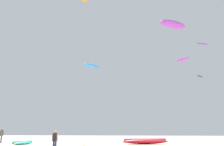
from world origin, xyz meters
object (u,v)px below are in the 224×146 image
Objects in this scene: person_midground at (2,134)px; kite_aloft_2 at (200,76)px; kite_grounded_near at (23,143)px; kite_aloft_3 at (182,60)px; kite_aloft_0 at (202,44)px; kite_aloft_5 at (91,66)px; person_foreground at (55,139)px; kite_aloft_4 at (173,24)px; kite_grounded_mid at (145,141)px.

person_midground is 41.67m from kite_aloft_2.
kite_aloft_3 is (20.51, 12.72, 12.75)m from kite_grounded_near.
kite_aloft_0 reaches higher than kite_aloft_5.
kite_aloft_5 is (-16.00, 3.53, 0.32)m from kite_aloft_3.
person_midground is (-10.84, 12.17, 0.12)m from person_foreground.
kite_aloft_5 is (-23.57, -10.89, -7.47)m from kite_aloft_0.
person_foreground is 21.62m from kite_aloft_4.
kite_aloft_2 is 25.28m from kite_aloft_5.
kite_aloft_5 reaches higher than kite_aloft_2.
kite_aloft_0 is 18.06m from kite_aloft_3.
person_foreground is 0.38× the size of kite_aloft_4.
kite_grounded_near is 1.50× the size of kite_aloft_2.
kite_aloft_3 is at bearing 73.41° from kite_aloft_4.
person_midground is 0.51× the size of kite_grounded_near.
kite_aloft_0 reaches higher than kite_aloft_4.
kite_aloft_3 is at bearing 31.81° from kite_grounded_near.
person_foreground is at bearing -122.42° from kite_aloft_3.
kite_aloft_2 is (20.48, 36.77, 12.39)m from person_foreground.
person_foreground is 28.57m from kite_aloft_3.
kite_aloft_3 reaches higher than kite_grounded_near.
kite_aloft_0 reaches higher than kite_aloft_2.
person_midground reaches higher than kite_grounded_near.
kite_aloft_5 reaches higher than kite_grounded_near.
kite_aloft_5 is at bearing 167.55° from kite_aloft_3.
kite_aloft_3 is at bearing -12.45° from kite_aloft_5.
kite_aloft_0 is 1.05× the size of kite_aloft_3.
kite_grounded_near is 21.34m from kite_aloft_5.
kite_aloft_5 is at bearing -161.72° from person_foreground.
kite_grounded_mid is 1.34× the size of kite_aloft_5.
kite_aloft_5 is (-13.11, 13.23, -1.72)m from kite_aloft_4.
person_midground is 29.12m from kite_aloft_3.
kite_aloft_3 reaches higher than person_midground.
person_midground is at bearing -179.98° from kite_aloft_4.
kite_aloft_2 is 0.57× the size of kite_aloft_4.
person_midground is 25.92m from kite_aloft_4.
person_foreground is at bearing -85.27° from kite_aloft_5.
kite_aloft_3 is (13.89, 21.87, 12.04)m from person_foreground.
person_foreground is 16.30m from person_midground.
kite_aloft_4 is (-9.47, -24.60, 1.69)m from kite_aloft_2.
kite_aloft_5 is at bearing 122.41° from kite_grounded_mid.
person_foreground is 0.67× the size of kite_aloft_2.
kite_aloft_5 is (-9.04, 14.25, 12.96)m from kite_grounded_mid.
kite_aloft_3 is 0.64× the size of kite_aloft_5.
kite_grounded_near is 13.70m from kite_grounded_mid.
kite_aloft_4 is (21.84, 0.01, 13.95)m from person_midground.
kite_aloft_0 is (14.53, 25.14, 20.42)m from kite_grounded_mid.
kite_aloft_4 is (17.62, 3.02, 14.79)m from kite_grounded_near.
kite_aloft_0 reaches higher than person_foreground.
kite_grounded_mid is at bearing -57.59° from kite_aloft_5.
kite_aloft_4 reaches higher than kite_aloft_2.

